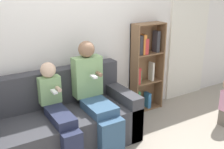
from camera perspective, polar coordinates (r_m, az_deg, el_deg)
name	(u,v)px	position (r m, az deg, el deg)	size (l,w,h in m)	color
back_wall	(67,41)	(3.86, -9.14, 6.82)	(10.00, 0.06, 2.55)	silver
curtain_panel	(188,38)	(5.14, 15.23, 7.10)	(0.86, 0.04, 2.13)	silver
couch	(59,124)	(3.68, -10.68, -9.81)	(1.98, 0.85, 0.95)	#38383D
adult_seated	(95,93)	(3.58, -3.47, -3.83)	(0.38, 0.78, 1.33)	#335170
child_seated	(59,112)	(3.40, -10.73, -7.45)	(0.27, 0.79, 1.12)	#232842
bookshelf	(145,66)	(4.51, 6.72, 1.73)	(0.53, 0.23, 1.43)	brown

